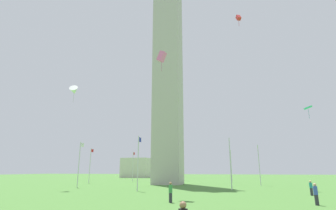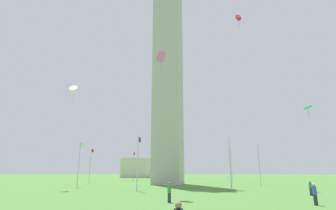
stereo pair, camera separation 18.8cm
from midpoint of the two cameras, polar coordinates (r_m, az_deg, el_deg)
ground_plane at (r=52.91m, az=0.11°, el=-17.17°), size 260.00×260.00×0.00m
obelisk_monument at (r=57.46m, az=0.09°, el=8.90°), size 5.56×5.56×50.55m
flagpole_n at (r=69.89m, az=3.60°, el=-13.10°), size 1.12×0.14×7.35m
flagpole_ne at (r=68.35m, az=-7.64°, el=-12.98°), size 1.12×0.14×7.35m
flagpole_e at (r=59.49m, az=-16.74°, el=-12.35°), size 1.12×0.14×7.35m
flagpole_se at (r=46.37m, az=-18.96°, el=-11.82°), size 1.12×0.14×7.35m
flagpole_s at (r=36.31m, az=-6.57°, el=-12.02°), size 1.12×0.14×7.35m
flagpole_sw at (r=39.13m, az=13.70°, el=-11.87°), size 1.12×0.14×7.35m
flagpole_w at (r=51.61m, az=19.62°, el=-11.94°), size 1.12×0.14×7.35m
flagpole_nw at (r=63.66m, az=13.94°, el=-12.62°), size 1.12×0.14×7.35m
person_green_shirt at (r=23.56m, az=0.54°, el=-18.76°), size 0.32×0.32×1.71m
person_blue_shirt at (r=24.75m, az=29.95°, el=-16.76°), size 0.32×0.32×1.69m
person_teal_shirt at (r=33.66m, az=29.19°, el=-15.77°), size 0.32×0.32×1.61m
kite_pink_box at (r=33.11m, az=-1.38°, el=10.67°), size 0.95×1.31×2.72m
kite_cyan_diamond at (r=47.58m, az=28.70°, el=-0.56°), size 1.62×1.58×2.02m
kite_white_delta at (r=45.28m, az=-19.99°, el=2.95°), size 2.15×1.85×2.86m
kite_red_box at (r=56.57m, az=15.41°, el=18.17°), size 1.43×1.16×2.64m
distant_building at (r=109.72m, az=-5.26°, el=-13.71°), size 25.02×10.15×7.19m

